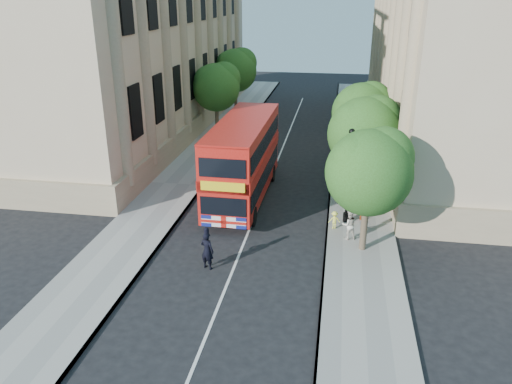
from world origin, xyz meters
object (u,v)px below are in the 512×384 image
at_px(lamp_post, 348,180).
at_px(double_decker_bus, 243,158).
at_px(woman_pedestrian, 349,225).
at_px(police_constable, 207,251).
at_px(box_van, 248,152).

xyz_separation_m(lamp_post, double_decker_bus, (-6.08, 2.51, 0.10)).
bearing_deg(double_decker_bus, woman_pedestrian, -35.42).
distance_m(police_constable, woman_pedestrian, 7.34).
xyz_separation_m(box_van, woman_pedestrian, (6.94, -9.81, -0.39)).
height_order(lamp_post, double_decker_bus, lamp_post).
relative_size(lamp_post, double_decker_bus, 0.50).
xyz_separation_m(lamp_post, box_van, (-6.81, 7.78, -1.23)).
bearing_deg(lamp_post, double_decker_bus, 157.54).
xyz_separation_m(lamp_post, woman_pedestrian, (0.13, -2.03, -1.62)).
bearing_deg(woman_pedestrian, box_van, -69.06).
bearing_deg(police_constable, lamp_post, -115.59).
bearing_deg(lamp_post, box_van, 131.18).
bearing_deg(woman_pedestrian, lamp_post, -100.62).
relative_size(lamp_post, police_constable, 2.88).
relative_size(lamp_post, woman_pedestrian, 3.35).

